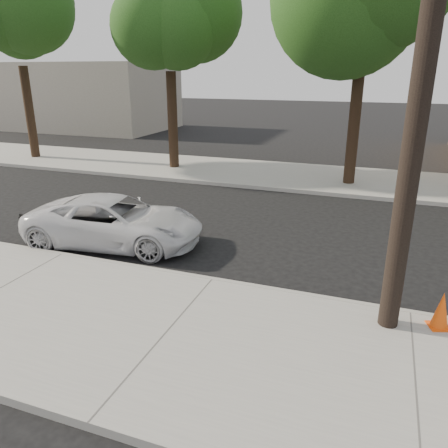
{
  "coord_description": "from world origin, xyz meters",
  "views": [
    {
      "loc": [
        3.17,
        -10.06,
        4.43
      ],
      "look_at": [
        -0.16,
        -0.93,
        1.0
      ],
      "focal_mm": 35.0,
      "sensor_mm": 36.0,
      "label": 1
    }
  ],
  "objects": [
    {
      "name": "far_sidewalk",
      "position": [
        0.0,
        8.5,
        0.07
      ],
      "size": [
        90.0,
        5.0,
        0.15
      ],
      "primitive_type": "cube",
      "color": "gray",
      "rests_on": "ground"
    },
    {
      "name": "traffic_cone",
      "position": [
        4.45,
        -2.5,
        0.48
      ],
      "size": [
        0.44,
        0.44,
        0.68
      ],
      "rotation": [
        0.0,
        0.0,
        0.32
      ],
      "color": "#F8520D",
      "rests_on": "near_sidewalk"
    },
    {
      "name": "utility_pole",
      "position": [
        3.6,
        -2.7,
        4.7
      ],
      "size": [
        1.4,
        0.34,
        9.0
      ],
      "color": "black",
      "rests_on": "near_sidewalk"
    },
    {
      "name": "tree_a",
      "position": [
        -13.8,
        7.85,
        6.53
      ],
      "size": [
        4.65,
        4.5,
        9.0
      ],
      "color": "black",
      "rests_on": "far_sidewalk"
    },
    {
      "name": "tree_b",
      "position": [
        -5.81,
        8.06,
        6.15
      ],
      "size": [
        4.34,
        4.2,
        8.45
      ],
      "color": "black",
      "rests_on": "far_sidewalk"
    },
    {
      "name": "curb_near",
      "position": [
        0.0,
        -2.1,
        0.07
      ],
      "size": [
        90.0,
        0.12,
        0.16
      ],
      "primitive_type": "cube",
      "color": "#9E9B93",
      "rests_on": "ground"
    },
    {
      "name": "police_cruiser",
      "position": [
        -3.3,
        -0.79,
        0.65
      ],
      "size": [
        4.91,
        2.75,
        1.3
      ],
      "primitive_type": "imported",
      "rotation": [
        0.0,
        0.0,
        1.7
      ],
      "color": "silver",
      "rests_on": "ground"
    },
    {
      "name": "ground",
      "position": [
        0.0,
        0.0,
        0.0
      ],
      "size": [
        120.0,
        120.0,
        0.0
      ],
      "primitive_type": "plane",
      "color": "black",
      "rests_on": "ground"
    },
    {
      "name": "near_sidewalk",
      "position": [
        0.0,
        -4.3,
        0.07
      ],
      "size": [
        90.0,
        4.4,
        0.15
      ],
      "primitive_type": "cube",
      "color": "gray",
      "rests_on": "ground"
    },
    {
      "name": "building_far",
      "position": [
        -20.0,
        20.0,
        2.5
      ],
      "size": [
        14.0,
        8.0,
        5.0
      ],
      "primitive_type": "cube",
      "color": "gray",
      "rests_on": "ground"
    }
  ]
}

